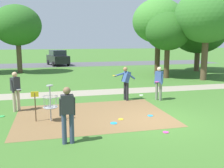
# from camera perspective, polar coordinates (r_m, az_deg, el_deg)

# --- Properties ---
(ground_plane) EXTENTS (160.00, 160.00, 0.00)m
(ground_plane) POSITION_cam_1_polar(r_m,az_deg,el_deg) (9.90, 10.59, -8.16)
(ground_plane) COLOR #3D6B28
(dirt_tee_pad) EXTENTS (6.10, 4.36, 0.01)m
(dirt_tee_pad) POSITION_cam_1_polar(r_m,az_deg,el_deg) (10.45, -4.25, -7.02)
(dirt_tee_pad) COLOR brown
(dirt_tee_pad) RESTS_ON ground
(disc_golf_basket) EXTENTS (0.98, 0.58, 1.39)m
(disc_golf_basket) POSITION_cam_1_polar(r_m,az_deg,el_deg) (9.81, -14.06, -3.89)
(disc_golf_basket) COLOR #9E9EA3
(disc_golf_basket) RESTS_ON ground
(player_foreground_watching) EXTENTS (0.45, 0.48, 1.71)m
(player_foreground_watching) POSITION_cam_1_polar(r_m,az_deg,el_deg) (13.03, 10.48, 0.56)
(player_foreground_watching) COLOR slate
(player_foreground_watching) RESTS_ON ground
(player_throwing) EXTENTS (1.17, 0.44, 1.71)m
(player_throwing) POSITION_cam_1_polar(r_m,az_deg,el_deg) (12.84, 3.15, 0.66)
(player_throwing) COLOR #232328
(player_throwing) RESTS_ON ground
(player_waiting_left) EXTENTS (0.45, 0.46, 1.71)m
(player_waiting_left) POSITION_cam_1_polar(r_m,az_deg,el_deg) (11.57, -20.84, -1.09)
(player_waiting_left) COLOR tan
(player_waiting_left) RESTS_ON ground
(player_waiting_right) EXTENTS (0.47, 0.41, 1.71)m
(player_waiting_right) POSITION_cam_1_polar(r_m,az_deg,el_deg) (7.54, -9.97, -6.21)
(player_waiting_right) COLOR #384260
(player_waiting_right) RESTS_ON ground
(frisbee_near_basket) EXTENTS (0.22, 0.22, 0.02)m
(frisbee_near_basket) POSITION_cam_1_polar(r_m,az_deg,el_deg) (10.46, 8.59, -7.06)
(frisbee_near_basket) COLOR #1E93DB
(frisbee_near_basket) RESTS_ON ground
(frisbee_by_tee) EXTENTS (0.20, 0.20, 0.02)m
(frisbee_by_tee) POSITION_cam_1_polar(r_m,az_deg,el_deg) (8.77, 11.98, -10.55)
(frisbee_by_tee) COLOR #E53D99
(frisbee_by_tee) RESTS_ON ground
(frisbee_mid_grass) EXTENTS (0.26, 0.26, 0.02)m
(frisbee_mid_grass) POSITION_cam_1_polar(r_m,az_deg,el_deg) (9.46, 0.38, -8.80)
(frisbee_mid_grass) COLOR #1E93DB
(frisbee_mid_grass) RESTS_ON ground
(frisbee_far_left) EXTENTS (0.24, 0.24, 0.02)m
(frisbee_far_left) POSITION_cam_1_polar(r_m,az_deg,el_deg) (11.18, -23.55, -6.68)
(frisbee_far_left) COLOR green
(frisbee_far_left) RESTS_ON ground
(frisbee_far_right) EXTENTS (0.21, 0.21, 0.02)m
(frisbee_far_right) POSITION_cam_1_polar(r_m,az_deg,el_deg) (9.90, 1.99, -7.93)
(frisbee_far_right) COLOR gold
(frisbee_far_right) RESTS_ON ground
(frisbee_scattered_a) EXTENTS (0.22, 0.22, 0.02)m
(frisbee_scattered_a) POSITION_cam_1_polar(r_m,az_deg,el_deg) (14.20, 6.57, -2.50)
(frisbee_scattered_a) COLOR white
(frisbee_scattered_a) RESTS_ON ground
(tree_near_left) EXTENTS (5.47, 5.47, 6.41)m
(tree_near_left) POSITION_cam_1_polar(r_m,az_deg,el_deg) (26.34, 18.90, 11.60)
(tree_near_left) COLOR brown
(tree_near_left) RESTS_ON ground
(tree_near_right) EXTENTS (4.71, 4.71, 6.82)m
(tree_near_right) POSITION_cam_1_polar(r_m,az_deg,el_deg) (20.58, 20.57, 14.15)
(tree_near_right) COLOR brown
(tree_near_right) RESTS_ON ground
(tree_mid_left) EXTENTS (4.56, 4.56, 6.62)m
(tree_mid_left) POSITION_cam_1_polar(r_m,az_deg,el_deg) (23.29, 10.40, 13.69)
(tree_mid_left) COLOR #4C3823
(tree_mid_left) RESTS_ON ground
(tree_mid_center) EXTENTS (4.31, 4.31, 6.19)m
(tree_mid_center) POSITION_cam_1_polar(r_m,az_deg,el_deg) (25.07, -20.51, 12.21)
(tree_mid_center) COLOR brown
(tree_mid_center) RESTS_ON ground
(tree_far_left) EXTENTS (3.50, 3.50, 5.19)m
(tree_far_left) POSITION_cam_1_polar(r_m,az_deg,el_deg) (20.86, 12.44, 11.39)
(tree_far_left) COLOR #4C3823
(tree_far_left) RESTS_ON ground
(parking_lot_strip) EXTENTS (36.00, 6.00, 0.01)m
(parking_lot_strip) POSITION_cam_1_polar(r_m,az_deg,el_deg) (32.56, -6.81, 4.45)
(parking_lot_strip) COLOR #4C4C51
(parking_lot_strip) RESTS_ON ground
(parked_car_leftmost) EXTENTS (2.72, 4.50, 1.84)m
(parked_car_leftmost) POSITION_cam_1_polar(r_m,az_deg,el_deg) (31.62, -12.09, 5.81)
(parked_car_leftmost) COLOR black
(parked_car_leftmost) RESTS_ON ground
(gravel_path) EXTENTS (40.00, 1.63, 0.00)m
(gravel_path) POSITION_cam_1_polar(r_m,az_deg,el_deg) (15.23, 1.52, -1.63)
(gravel_path) COLOR gray
(gravel_path) RESTS_ON ground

